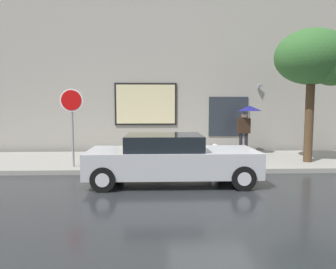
{
  "coord_description": "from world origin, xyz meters",
  "views": [
    {
      "loc": [
        -1.59,
        -8.37,
        2.14
      ],
      "look_at": [
        -1.23,
        1.8,
        1.2
      ],
      "focal_mm": 32.02,
      "sensor_mm": 36.0,
      "label": 1
    }
  ],
  "objects_px": {
    "fire_hydrant": "(215,154)",
    "street_tree": "(316,60)",
    "parked_car": "(171,159)",
    "pedestrian_with_umbrella": "(248,116)",
    "stop_sign": "(72,112)"
  },
  "relations": [
    {
      "from": "fire_hydrant",
      "to": "street_tree",
      "type": "height_order",
      "value": "street_tree"
    },
    {
      "from": "parked_car",
      "to": "fire_hydrant",
      "type": "height_order",
      "value": "parked_car"
    },
    {
      "from": "pedestrian_with_umbrella",
      "to": "street_tree",
      "type": "xyz_separation_m",
      "value": [
        1.8,
        -1.92,
        2.03
      ]
    },
    {
      "from": "stop_sign",
      "to": "pedestrian_with_umbrella",
      "type": "bearing_deg",
      "value": 20.69
    },
    {
      "from": "parked_car",
      "to": "stop_sign",
      "type": "xyz_separation_m",
      "value": [
        -3.17,
        1.63,
        1.29
      ]
    },
    {
      "from": "parked_car",
      "to": "fire_hydrant",
      "type": "bearing_deg",
      "value": 49.9
    },
    {
      "from": "fire_hydrant",
      "to": "stop_sign",
      "type": "height_order",
      "value": "stop_sign"
    },
    {
      "from": "pedestrian_with_umbrella",
      "to": "stop_sign",
      "type": "distance_m",
      "value": 7.05
    },
    {
      "from": "pedestrian_with_umbrella",
      "to": "stop_sign",
      "type": "bearing_deg",
      "value": -159.31
    },
    {
      "from": "pedestrian_with_umbrella",
      "to": "fire_hydrant",
      "type": "bearing_deg",
      "value": -129.23
    },
    {
      "from": "parked_car",
      "to": "stop_sign",
      "type": "relative_size",
      "value": 1.81
    },
    {
      "from": "parked_car",
      "to": "street_tree",
      "type": "relative_size",
      "value": 0.99
    },
    {
      "from": "parked_car",
      "to": "pedestrian_with_umbrella",
      "type": "relative_size",
      "value": 2.29
    },
    {
      "from": "fire_hydrant",
      "to": "street_tree",
      "type": "distance_m",
      "value": 4.88
    },
    {
      "from": "pedestrian_with_umbrella",
      "to": "street_tree",
      "type": "relative_size",
      "value": 0.43
    }
  ]
}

